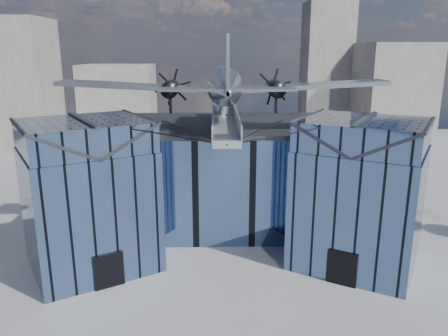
{
  "coord_description": "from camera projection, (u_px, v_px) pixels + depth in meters",
  "views": [
    {
      "loc": [
        -0.73,
        -33.16,
        16.72
      ],
      "look_at": [
        0.0,
        2.0,
        7.2
      ],
      "focal_mm": 35.0,
      "sensor_mm": 36.0,
      "label": 1
    }
  ],
  "objects": [
    {
      "name": "ground_plane",
      "position": [
        224.0,
        257.0,
        36.39
      ],
      "size": [
        120.0,
        120.0,
        0.0
      ],
      "primitive_type": "plane",
      "color": "gray"
    },
    {
      "name": "museum",
      "position": [
        223.0,
        175.0,
        40.56
      ],
      "size": [
        32.88,
        24.5,
        17.6
      ],
      "color": "#496695",
      "rests_on": "ground"
    },
    {
      "name": "bg_towers",
      "position": [
        226.0,
        87.0,
        82.53
      ],
      "size": [
        77.0,
        24.5,
        26.0
      ],
      "color": "gray",
      "rests_on": "ground"
    },
    {
      "name": "tree_side_e",
      "position": [
        392.0,
        167.0,
        48.96
      ],
      "size": [
        4.63,
        4.63,
        5.96
      ],
      "rotation": [
        0.0,
        0.0,
        0.25
      ],
      "color": "#352215",
      "rests_on": "ground"
    }
  ]
}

